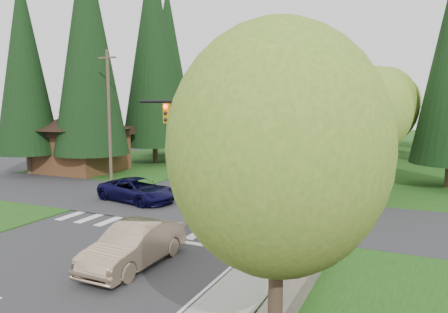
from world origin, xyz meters
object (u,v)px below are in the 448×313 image
Objects in this scene: parked_car_e at (369,141)px; parked_car_c at (343,153)px; suv_navy at (137,190)px; parked_car_b at (334,168)px; parked_car_a at (321,177)px; parked_car_d at (352,144)px; sedan_champagne at (134,245)px.

parked_car_c is at bearing -98.82° from parked_car_e.
suv_navy reaches higher than parked_car_b.
parked_car_e is (0.00, 32.26, -0.06)m from parked_car_a.
parked_car_d reaches higher than parked_car_e.
suv_navy is 17.38m from parked_car_b.
sedan_champagne is at bearing -99.31° from parked_car_e.
suv_navy is at bearing -120.51° from parked_car_b.
parked_car_a is (9.40, 9.47, -0.03)m from suv_navy.
parked_car_d reaches higher than parked_car_c.
parked_car_e is at bearing -0.50° from suv_navy.
suv_navy reaches higher than parked_car_a.
parked_car_d is 6.49m from parked_car_e.
sedan_champagne is 1.26× the size of parked_car_c.
parked_car_d is (8.00, 35.40, -0.02)m from suv_navy.
parked_car_a is 0.93× the size of parked_car_e.
suv_navy is 1.29× the size of parked_car_a.
parked_car_b is (0.00, 5.14, -0.05)m from parked_car_a.
parked_car_d reaches higher than parked_car_a.
parked_car_d is at bearing 96.08° from parked_car_b.
parked_car_a is 0.92× the size of parked_car_b.
sedan_champagne is 18.58m from parked_car_a.
parked_car_b is 20.83m from parked_car_d.
suv_navy is at bearing -98.48° from parked_car_d.
parked_car_c reaches higher than parked_car_e.
parked_car_d is at bearing 97.11° from parked_car_c.
sedan_champagne is at bearing -88.22° from parked_car_d.
parked_car_d is at bearing 88.74° from parked_car_a.
parked_car_b is at bearing -80.48° from parked_car_c.
parked_car_c is 10.15m from parked_car_d.
parked_car_d is (-0.46, 10.13, 0.07)m from parked_car_c.
parked_car_a is 5.14m from parked_car_b.
sedan_champagne is at bearing -89.48° from parked_car_c.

